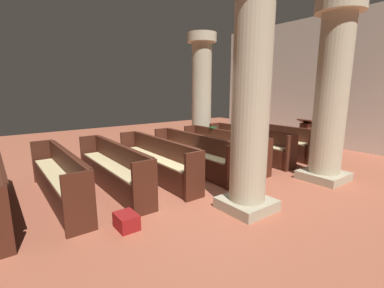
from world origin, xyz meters
The scene contains 15 objects.
ground_plane centered at (0.00, 0.00, 0.00)m, with size 19.20×19.20×0.00m, color #AD5B42.
back_wall centered at (0.00, 6.08, 2.25)m, with size 10.00×0.16×4.50m, color silver.
pew_row_0 centered at (-0.61, 3.45, 0.50)m, with size 2.93×0.46×0.91m.
pew_row_1 centered at (-0.61, 2.43, 0.50)m, with size 2.93×0.46×0.91m.
pew_row_2 centered at (-0.61, 1.41, 0.50)m, with size 2.93×0.47×0.91m.
pew_row_3 centered at (-0.61, 0.40, 0.50)m, with size 2.93×0.46×0.91m.
pew_row_4 centered at (-0.61, -0.62, 0.50)m, with size 2.93×0.46×0.91m.
pew_row_5 centered at (-0.61, -1.64, 0.50)m, with size 2.93×0.47×0.91m.
pew_row_6 centered at (-0.61, -2.66, 0.50)m, with size 2.93×0.46×0.91m.
pillar_aisle_side centered at (1.68, 2.41, 1.99)m, with size 0.98×0.98×3.84m.
pillar_far_side centered at (-2.85, 2.48, 1.99)m, with size 0.98×0.98×3.84m.
pillar_aisle_rear centered at (1.68, -0.17, 1.99)m, with size 0.88×0.88×3.84m.
lectern centered at (-0.08, 4.54, 0.45)m, with size 0.48×0.45×1.08m.
hymn_book centered at (-1.23, 1.61, 0.93)m, with size 0.17×0.19×0.03m, color #194723.
kneeler_box_red centered at (1.07, -2.10, 0.12)m, with size 0.38×0.29×0.23m, color maroon.
Camera 1 is at (4.61, -3.56, 2.05)m, focal length 25.49 mm.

